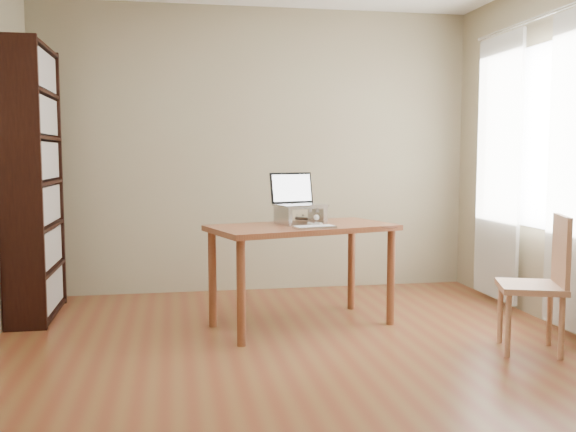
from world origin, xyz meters
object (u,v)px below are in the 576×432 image
object	(u,v)px
desk	(302,239)
cat	(305,216)
bookshelf	(34,182)
laptop	(299,197)
keyboard	(315,227)
chair	(541,278)

from	to	relation	value
desk	cat	xyz separation A→B (m)	(0.04, 0.11, 0.16)
bookshelf	cat	world-z (taller)	bookshelf
laptop	keyboard	world-z (taller)	laptop
desk	chair	size ratio (longest dim) A/B	1.65
desk	chair	world-z (taller)	chair
bookshelf	chair	bearing A→B (deg)	-24.00
laptop	cat	xyz separation A→B (m)	(0.04, -0.03, -0.13)
bookshelf	keyboard	world-z (taller)	bookshelf
laptop	cat	distance (m)	0.14
desk	keyboard	bearing A→B (deg)	-95.68
chair	bookshelf	bearing A→B (deg)	175.91
laptop	cat	bearing A→B (deg)	-54.64
bookshelf	laptop	bearing A→B (deg)	-13.98
desk	keyboard	world-z (taller)	keyboard
bookshelf	chair	size ratio (longest dim) A/B	2.38
keyboard	bookshelf	bearing A→B (deg)	146.10
cat	chair	bearing A→B (deg)	-49.56
cat	laptop	bearing A→B (deg)	128.45
bookshelf	desk	world-z (taller)	bookshelf
bookshelf	keyboard	distance (m)	2.22
bookshelf	cat	distance (m)	2.11
bookshelf	desk	bearing A→B (deg)	-17.77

